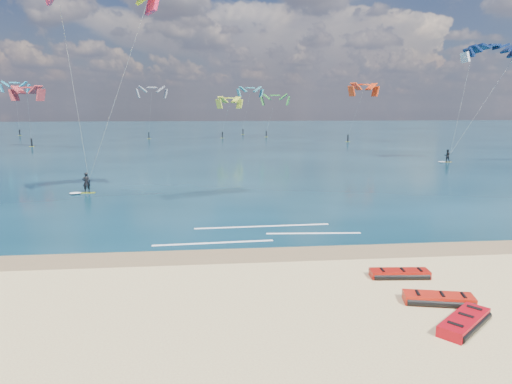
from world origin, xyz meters
TOP-DOWN VIEW (x-y plane):
  - ground at (0.00, 40.00)m, footprint 320.00×320.00m
  - wet_sand_strip at (0.00, 3.00)m, footprint 320.00×2.40m
  - sea at (0.00, 104.00)m, footprint 320.00×200.00m
  - packed_kite_left at (6.10, -0.59)m, footprint 2.72×1.25m
  - packed_kite_mid at (6.46, -3.25)m, footprint 2.87×1.73m
  - packed_kite_right at (6.39, -5.09)m, footprint 2.87×2.67m
  - kitesurfer_main at (-10.21, 17.00)m, footprint 9.75×8.63m
  - kitesurfer_far at (30.18, 35.97)m, footprint 8.90×4.34m
  - shoreline_foam at (1.04, 6.62)m, footprint 11.54×3.66m
  - distant_kites at (-6.95, 81.42)m, footprint 80.33×35.54m

SIDE VIEW (x-z plane):
  - ground at x=0.00m, z-range 0.00..0.00m
  - packed_kite_left at x=6.10m, z-range -0.19..0.19m
  - packed_kite_mid at x=6.46m, z-range -0.21..0.21m
  - packed_kite_right at x=6.39m, z-range -0.21..0.21m
  - wet_sand_strip at x=0.00m, z-range 0.00..0.01m
  - sea at x=0.00m, z-range 0.00..0.04m
  - shoreline_foam at x=1.04m, z-range 0.04..0.05m
  - distant_kites at x=-6.95m, z-range -0.85..11.62m
  - kitesurfer_far at x=30.18m, z-range 0.49..16.00m
  - kitesurfer_main at x=-10.21m, z-range 0.21..17.13m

